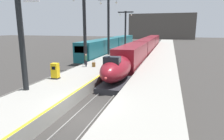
# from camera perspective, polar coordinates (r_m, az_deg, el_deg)

# --- Properties ---
(ground_plane) EXTENTS (260.00, 260.00, 0.00)m
(ground_plane) POSITION_cam_1_polar(r_m,az_deg,el_deg) (14.03, -7.82, -13.57)
(ground_plane) COLOR #33302D
(platform_left) EXTENTS (4.80, 110.00, 1.05)m
(platform_left) POSITION_cam_1_polar(r_m,az_deg,el_deg) (37.82, 1.96, 3.75)
(platform_left) COLOR gray
(platform_left) RESTS_ON ground
(platform_right) EXTENTS (4.80, 110.00, 1.05)m
(platform_right) POSITION_cam_1_polar(r_m,az_deg,el_deg) (36.66, 14.33, 3.11)
(platform_right) COLOR gray
(platform_right) RESTS_ON ground
(platform_left_safety_stripe) EXTENTS (0.20, 107.80, 0.01)m
(platform_left_safety_stripe) POSITION_cam_1_polar(r_m,az_deg,el_deg) (37.24, 5.37, 4.39)
(platform_left_safety_stripe) COLOR yellow
(platform_left_safety_stripe) RESTS_ON platform_left
(rail_main_left) EXTENTS (0.08, 110.00, 0.12)m
(rail_main_left) POSITION_cam_1_polar(r_m,az_deg,el_deg) (39.89, 7.56, 3.42)
(rail_main_left) COLOR slate
(rail_main_left) RESTS_ON ground
(rail_main_right) EXTENTS (0.08, 110.00, 0.12)m
(rail_main_right) POSITION_cam_1_polar(r_m,az_deg,el_deg) (39.69, 9.70, 3.30)
(rail_main_right) COLOR slate
(rail_main_right) RESTS_ON ground
(rail_secondary_left) EXTENTS (0.08, 110.00, 0.12)m
(rail_secondary_left) POSITION_cam_1_polar(r_m,az_deg,el_deg) (41.90, -3.47, 3.92)
(rail_secondary_left) COLOR slate
(rail_secondary_left) RESTS_ON ground
(rail_secondary_right) EXTENTS (0.08, 110.00, 0.12)m
(rail_secondary_right) POSITION_cam_1_polar(r_m,az_deg,el_deg) (41.42, -1.51, 3.84)
(rail_secondary_right) COLOR slate
(rail_secondary_right) RESTS_ON ground
(highspeed_train_main) EXTENTS (2.92, 57.31, 3.60)m
(highspeed_train_main) POSITION_cam_1_polar(r_m,az_deg,el_deg) (44.43, 9.61, 6.70)
(highspeed_train_main) COLOR maroon
(highspeed_train_main) RESTS_ON ground
(regional_train_adjacent) EXTENTS (2.85, 36.60, 3.80)m
(regional_train_adjacent) POSITION_cam_1_polar(r_m,az_deg,el_deg) (48.23, 0.28, 7.50)
(regional_train_adjacent) COLOR #145660
(regional_train_adjacent) RESTS_ON ground
(station_column_near) EXTENTS (4.00, 0.68, 8.97)m
(station_column_near) POSITION_cam_1_polar(r_m,az_deg,el_deg) (17.00, -25.28, 12.70)
(station_column_near) COLOR black
(station_column_near) RESTS_ON platform_left
(station_column_mid) EXTENTS (4.00, 0.68, 9.73)m
(station_column_mid) POSITION_cam_1_polar(r_m,az_deg,el_deg) (27.26, -8.07, 13.74)
(station_column_mid) COLOR black
(station_column_mid) RESTS_ON platform_left
(station_column_far) EXTENTS (4.00, 0.68, 10.46)m
(station_column_far) POSITION_cam_1_polar(r_m,az_deg,el_deg) (37.33, -1.05, 14.00)
(station_column_far) COLOR black
(station_column_far) RESTS_ON platform_left
(station_column_distant) EXTENTS (4.00, 0.68, 9.23)m
(station_column_distant) POSITION_cam_1_polar(r_m,az_deg,el_deg) (51.33, 3.96, 12.75)
(station_column_distant) COLOR black
(station_column_distant) RESTS_ON platform_left
(passenger_near_edge) EXTENTS (0.42, 0.45, 1.69)m
(passenger_near_edge) POSITION_cam_1_polar(r_m,az_deg,el_deg) (26.04, -7.64, 3.18)
(passenger_near_edge) COLOR #23232D
(passenger_near_edge) RESTS_ON platform_left
(rolling_suitcase) EXTENTS (0.40, 0.22, 0.98)m
(rolling_suitcase) POSITION_cam_1_polar(r_m,az_deg,el_deg) (25.75, -5.39, 1.58)
(rolling_suitcase) COLOR brown
(rolling_suitcase) RESTS_ON platform_left
(ticket_machine_yellow) EXTENTS (0.76, 0.62, 1.60)m
(ticket_machine_yellow) POSITION_cam_1_polar(r_m,az_deg,el_deg) (20.34, -16.30, -0.46)
(ticket_machine_yellow) COLOR yellow
(ticket_machine_yellow) RESTS_ON platform_left
(terminus_back_wall) EXTENTS (36.00, 2.00, 14.00)m
(terminus_back_wall) POSITION_cam_1_polar(r_m,az_deg,el_deg) (113.59, 14.14, 12.29)
(terminus_back_wall) COLOR #4C4742
(terminus_back_wall) RESTS_ON ground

